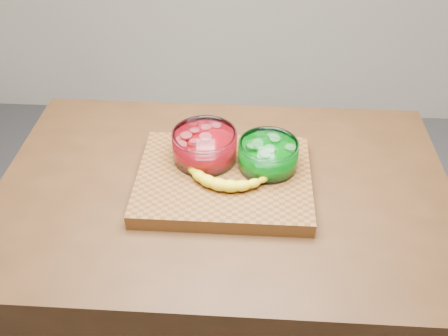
{
  "coord_description": "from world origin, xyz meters",
  "views": [
    {
      "loc": [
        0.06,
        -0.99,
        1.77
      ],
      "look_at": [
        0.0,
        0.0,
        0.96
      ],
      "focal_mm": 40.0,
      "sensor_mm": 36.0,
      "label": 1
    }
  ],
  "objects": [
    {
      "name": "cutting_board",
      "position": [
        0.0,
        0.0,
        0.92
      ],
      "size": [
        0.45,
        0.35,
        0.04
      ],
      "primitive_type": "cube",
      "color": "brown",
      "rests_on": "counter"
    },
    {
      "name": "bowl_red",
      "position": [
        -0.06,
        0.07,
        0.98
      ],
      "size": [
        0.17,
        0.17,
        0.08
      ],
      "color": "white",
      "rests_on": "cutting_board"
    },
    {
      "name": "banana",
      "position": [
        0.0,
        -0.02,
        0.96
      ],
      "size": [
        0.25,
        0.14,
        0.04
      ],
      "primitive_type": null,
      "color": "yellow",
      "rests_on": "cutting_board"
    },
    {
      "name": "bowl_green",
      "position": [
        0.11,
        0.04,
        0.98
      ],
      "size": [
        0.16,
        0.16,
        0.07
      ],
      "color": "white",
      "rests_on": "cutting_board"
    },
    {
      "name": "counter",
      "position": [
        0.0,
        0.0,
        0.45
      ],
      "size": [
        1.2,
        0.8,
        0.9
      ],
      "primitive_type": "cube",
      "color": "#462A15",
      "rests_on": "ground"
    }
  ]
}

